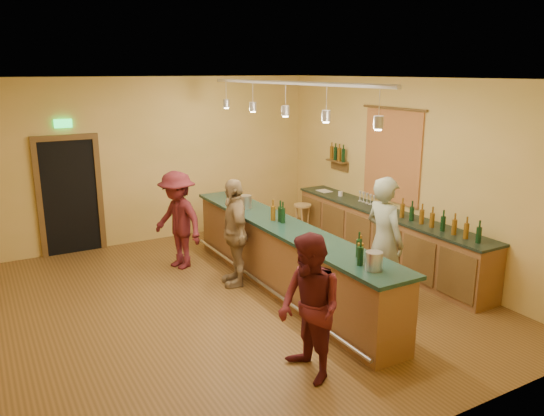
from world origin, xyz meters
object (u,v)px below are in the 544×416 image
customer_c (178,220)px  tasting_bar (285,253)px  bartender (384,241)px  back_counter (385,236)px  bar_stool (302,211)px  customer_a (310,308)px  customer_b (234,232)px

customer_c → tasting_bar: bearing=11.7°
bartender → back_counter: bearing=-44.1°
bartender → bar_stool: size_ratio=2.62×
tasting_bar → customer_c: customer_c is taller
back_counter → customer_c: bearing=153.9°
customer_a → customer_b: size_ratio=0.97×
back_counter → bar_stool: size_ratio=6.33×
customer_b → bar_stool: customer_b is taller
back_counter → customer_b: customer_b is taller
customer_b → customer_c: 1.26m
customer_a → back_counter: bearing=127.9°
bartender → bar_stool: bartender is taller
customer_a → bar_stool: bearing=149.0°
bartender → customer_c: 3.52m
back_counter → bartender: bearing=-132.4°
customer_a → customer_b: 2.84m
back_counter → customer_a: 3.98m
bartender → customer_a: size_ratio=1.14×
customer_a → customer_c: size_ratio=0.98×
bar_stool → back_counter: bearing=-74.3°
customer_c → bar_stool: 2.73m
customer_b → bar_stool: (2.19, 1.43, -0.28)m
customer_a → tasting_bar: bearing=156.5°
bartender → bar_stool: 3.22m
bartender → customer_a: bartender is taller
back_counter → tasting_bar: tasting_bar is taller
back_counter → tasting_bar: bearing=-175.2°
tasting_bar → customer_b: 0.86m
bartender → customer_a: 2.29m
back_counter → bartender: size_ratio=2.41×
tasting_bar → back_counter: bearing=4.8°
back_counter → bar_stool: bearing=105.7°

